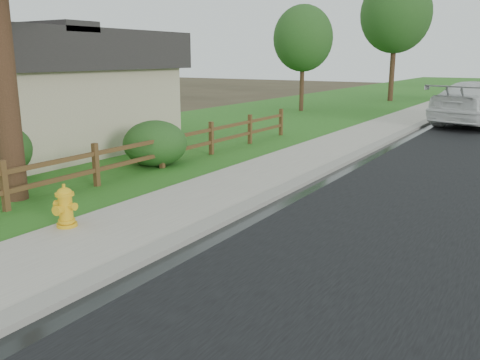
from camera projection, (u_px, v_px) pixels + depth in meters
The scene contains 10 objects.
curb at pixel (468, 102), 34.78m from camera, with size 0.40×90.00×0.12m, color gray.
wet_gutter at pixel (474, 103), 34.61m from camera, with size 0.50×90.00×0.00m, color black.
sidewalk at pixel (448, 101), 35.45m from camera, with size 2.20×90.00×0.10m, color #9C9588.
grass_strip at pixel (420, 100), 36.42m from camera, with size 1.60×90.00×0.06m, color #295A19.
lawn_near at pixel (350, 98), 39.09m from camera, with size 9.00×90.00×0.04m, color #295A19.
ranch_fence at pixel (131, 155), 13.07m from camera, with size 0.12×16.92×1.10m.
fire_hydrant at pixel (65, 207), 9.09m from camera, with size 0.52×0.42×0.79m.
shrub_c at pixel (155, 143), 14.58m from camera, with size 1.83×1.83×1.32m, color #21491A.
tree_near_left at pixel (303, 38), 28.49m from camera, with size 3.35×3.35×5.94m.
tree_mid_left at pixel (396, 14), 34.67m from camera, with size 4.80×4.80×8.58m.
Camera 1 is at (5.56, -3.05, 3.09)m, focal length 38.00 mm.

